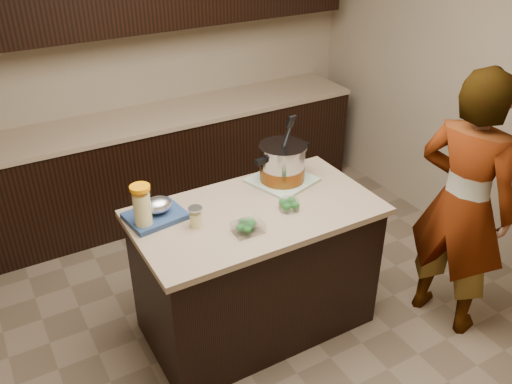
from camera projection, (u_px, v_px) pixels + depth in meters
ground_plane at (256, 322)px, 3.65m from camera, size 4.00×4.00×0.00m
room_shell at (256, 76)px, 2.79m from camera, size 4.04×4.04×2.72m
back_cabinets at (152, 109)px, 4.49m from camera, size 3.60×0.63×2.33m
island at (256, 269)px, 3.43m from camera, size 1.46×0.81×0.90m
dish_towel at (282, 180)px, 3.49m from camera, size 0.45×0.45×0.02m
stock_pot at (282, 165)px, 3.44m from camera, size 0.43×0.35×0.43m
lemonade_pitcher at (142, 209)px, 2.97m from camera, size 0.15×0.15×0.27m
mason_jar at (196, 217)px, 3.02m from camera, size 0.10×0.10×0.13m
broccoli_tub_left at (247, 226)px, 3.02m from camera, size 0.11×0.11×0.05m
broccoli_tub_right at (289, 205)px, 3.19m from camera, size 0.16×0.16×0.06m
broccoli_tub_rect at (248, 228)px, 2.99m from camera, size 0.17×0.13×0.06m
blue_tray at (156, 212)px, 3.10m from camera, size 0.35×0.30×0.12m
person at (463, 205)px, 3.30m from camera, size 0.56×0.72×1.74m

